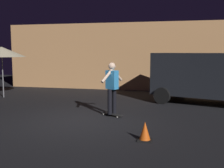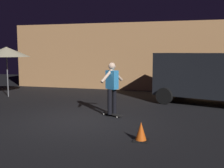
% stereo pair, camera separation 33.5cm
% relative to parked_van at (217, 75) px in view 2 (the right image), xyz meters
% --- Properties ---
extents(ground_plane, '(28.00, 28.00, 0.00)m').
position_rel_parked_van_xyz_m(ground_plane, '(-4.25, -3.82, -1.16)').
color(ground_plane, black).
extents(low_building, '(12.32, 3.68, 3.62)m').
position_rel_parked_van_xyz_m(low_building, '(-4.81, 4.90, 0.65)').
color(low_building, tan).
rests_on(low_building, ground_plane).
extents(parked_van, '(4.96, 3.33, 2.03)m').
position_rel_parked_van_xyz_m(parked_van, '(0.00, 0.00, 0.00)').
color(parked_van, black).
rests_on(parked_van, ground_plane).
extents(patio_umbrella, '(2.10, 2.10, 2.30)m').
position_rel_parked_van_xyz_m(patio_umbrella, '(-9.13, -0.52, 0.91)').
color(patio_umbrella, slate).
rests_on(patio_umbrella, ground_plane).
extents(skateboard_ridden, '(0.78, 0.54, 0.07)m').
position_rel_parked_van_xyz_m(skateboard_ridden, '(-3.45, -2.93, -1.11)').
color(skateboard_ridden, black).
rests_on(skateboard_ridden, ground_plane).
extents(skater, '(0.54, 0.91, 1.67)m').
position_rel_parked_van_xyz_m(skater, '(-3.45, -2.93, -0.12)').
color(skater, black).
rests_on(skater, skateboard_ridden).
extents(traffic_cone, '(0.34, 0.34, 0.46)m').
position_rel_parked_van_xyz_m(traffic_cone, '(-2.11, -5.19, -0.95)').
color(traffic_cone, black).
rests_on(traffic_cone, ground_plane).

